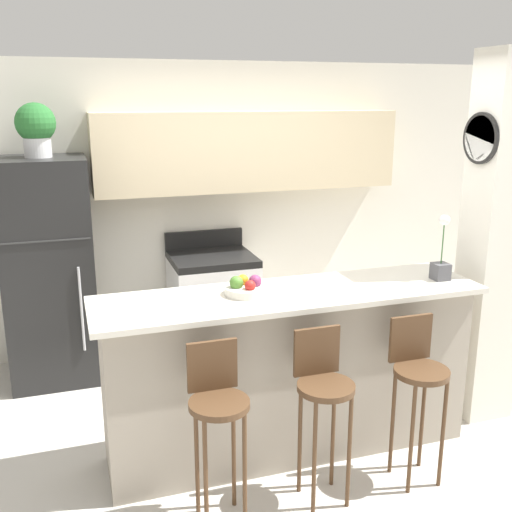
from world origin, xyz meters
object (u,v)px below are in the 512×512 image
Objects in this scene: refrigerator at (49,271)px; orchid_vase at (441,260)px; bar_stool_mid at (323,391)px; stove_range at (213,304)px; potted_plant_on_fridge at (36,127)px; bar_stool_left at (218,408)px; bar_stool_right at (418,376)px; fruit_bowl at (246,288)px.

refrigerator reaches higher than orchid_vase.
refrigerator is 1.79× the size of bar_stool_mid.
potted_plant_on_fridge is (-1.34, -0.03, 1.56)m from stove_range.
bar_stool_left is at bearing -164.59° from orchid_vase.
bar_stool_right is at bearing -71.97° from stove_range.
bar_stool_left is at bearing 180.00° from bar_stool_right.
bar_stool_left is at bearing 180.00° from bar_stool_mid.
orchid_vase is (2.47, -1.66, 0.32)m from refrigerator.
refrigerator is at bearing 111.55° from bar_stool_left.
refrigerator is 1.79× the size of bar_stool_right.
bar_stool_right is (0.60, 0.00, 0.00)m from bar_stool_mid.
bar_stool_left is 1.00× the size of bar_stool_right.
bar_stool_right is 3.82× the size of fruit_bowl.
bar_stool_left is at bearing -68.45° from refrigerator.
stove_range reaches higher than bar_stool_right.
potted_plant_on_fridge is 2.14m from fruit_bowl.
orchid_vase is at bearing 23.66° from bar_stool_mid.
bar_stool_mid is at bearing 180.00° from bar_stool_right.
potted_plant_on_fridge is at bearing 124.26° from bar_stool_mid.
bar_stool_left is at bearing -68.45° from potted_plant_on_fridge.
bar_stool_mid is 2.47× the size of potted_plant_on_fridge.
orchid_vase is at bearing -4.73° from fruit_bowl.
refrigerator is 1.68× the size of stove_range.
potted_plant_on_fridge is at bearing 146.01° from orchid_vase.
fruit_bowl reaches higher than bar_stool_left.
refrigerator reaches higher than fruit_bowl.
bar_stool_right is (1.21, 0.00, 0.00)m from bar_stool_left.
stove_range is 2.06m from potted_plant_on_fridge.
stove_range is at bearing 1.46° from refrigerator.
fruit_bowl is at bearing 175.27° from orchid_vase.
stove_range is 2.27m from bar_stool_right.
bar_stool_right is at bearing -32.36° from fruit_bowl.
refrigerator is 4.42× the size of potted_plant_on_fridge.
potted_plant_on_fridge is 1.55× the size of fruit_bowl.
refrigerator is at bearing -178.54° from stove_range.
orchid_vase is 1.66× the size of fruit_bowl.
fruit_bowl is (-1.30, 0.11, -0.09)m from orchid_vase.
orchid_vase is 1.31m from fruit_bowl.
orchid_vase reaches higher than bar_stool_right.
orchid_vase reaches higher than bar_stool_mid.
bar_stool_left is 3.82× the size of fruit_bowl.
orchid_vase is at bearing 15.41° from bar_stool_left.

